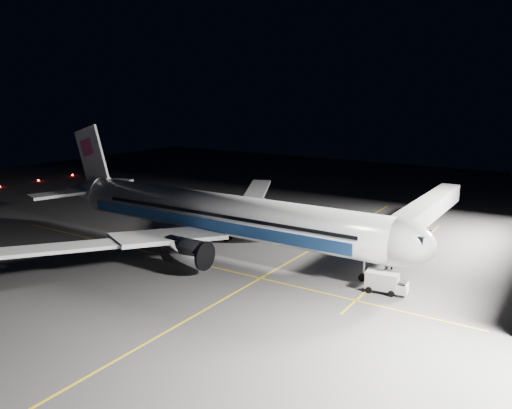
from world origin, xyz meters
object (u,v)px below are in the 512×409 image
at_px(jet_bridge, 421,214).
at_px(service_truck, 386,282).
at_px(safety_cone_b, 308,232).
at_px(safety_cone_c, 273,226).
at_px(airliner, 216,214).
at_px(safety_cone_a, 280,231).
at_px(baggage_tug, 262,229).

xyz_separation_m(jet_bridge, service_truck, (1.90, -20.22, -3.35)).
bearing_deg(safety_cone_b, safety_cone_c, 180.00).
xyz_separation_m(service_truck, safety_cone_b, (-17.90, 16.16, -0.96)).
height_order(jet_bridge, safety_cone_c, jet_bridge).
distance_m(airliner, jet_bridge, 29.31).
bearing_deg(safety_cone_a, service_truck, -33.14).
bearing_deg(baggage_tug, safety_cone_c, 94.65).
height_order(airliner, safety_cone_c, airliner).
bearing_deg(safety_cone_b, baggage_tug, -144.78).
bearing_deg(safety_cone_a, airliner, -104.84).
bearing_deg(airliner, safety_cone_b, 63.19).
bearing_deg(baggage_tug, airliner, -101.44).
relative_size(jet_bridge, safety_cone_a, 54.24).
xyz_separation_m(service_truck, safety_cone_c, (-24.27, 16.16, -0.91)).
height_order(jet_bridge, safety_cone_a, jet_bridge).
relative_size(safety_cone_a, safety_cone_b, 1.14).
relative_size(service_truck, safety_cone_a, 7.40).
distance_m(baggage_tug, safety_cone_b, 7.08).
xyz_separation_m(airliner, jet_bridge, (23.08, 18.06, -0.58)).
height_order(airliner, service_truck, airliner).
height_order(airliner, safety_cone_b, airliner).
relative_size(airliner, jet_bridge, 1.79).
bearing_deg(service_truck, safety_cone_a, 140.21).
height_order(safety_cone_a, safety_cone_b, safety_cone_a).
bearing_deg(airliner, jet_bridge, 38.04).
distance_m(jet_bridge, baggage_tug, 23.51).
xyz_separation_m(jet_bridge, baggage_tug, (-21.76, -8.12, -3.66)).
distance_m(airliner, safety_cone_b, 16.43).
relative_size(airliner, baggage_tug, 21.20).
bearing_deg(service_truck, baggage_tug, 146.28).
distance_m(baggage_tug, safety_cone_a, 2.90).
height_order(baggage_tug, safety_cone_a, baggage_tug).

